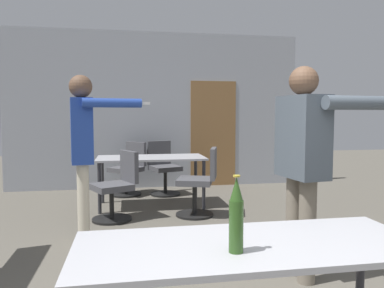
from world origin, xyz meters
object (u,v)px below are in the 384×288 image
object	(u,v)px
office_chair_mid_tucked	(129,171)
beer_bottle	(236,216)
person_near_casual	(304,152)
office_chair_side_rolled	(163,170)
person_far_watching	(83,141)
office_chair_near_pushed	(200,184)
office_chair_far_left	(117,188)

from	to	relation	value
office_chair_mid_tucked	beer_bottle	distance (m)	5.00
person_near_casual	office_chair_side_rolled	size ratio (longest dim) A/B	1.93
person_far_watching	beer_bottle	xyz separation A→B (m)	(0.95, -2.50, -0.19)
office_chair_near_pushed	office_chair_far_left	world-z (taller)	office_chair_near_pushed
office_chair_near_pushed	office_chair_side_rolled	distance (m)	1.56
office_chair_side_rolled	beer_bottle	xyz separation A→B (m)	(-0.14, -4.88, 0.49)
person_far_watching	person_near_casual	bearing A→B (deg)	48.65
person_near_casual	person_far_watching	size ratio (longest dim) A/B	0.99
person_far_watching	office_chair_near_pushed	world-z (taller)	person_far_watching
office_chair_mid_tucked	office_chair_far_left	world-z (taller)	office_chair_mid_tucked
person_far_watching	office_chair_mid_tucked	bearing A→B (deg)	159.95
person_far_watching	office_chair_side_rolled	size ratio (longest dim) A/B	1.95
office_chair_far_left	office_chair_side_rolled	distance (m)	1.69
person_far_watching	beer_bottle	size ratio (longest dim) A/B	5.03
office_chair_far_left	office_chair_side_rolled	xyz separation A→B (m)	(0.77, 1.50, 0.02)
office_chair_mid_tucked	office_chair_far_left	xyz separation A→B (m)	(-0.17, -1.57, -0.00)
office_chair_far_left	person_far_watching	bearing A→B (deg)	134.19
person_near_casual	beer_bottle	world-z (taller)	person_near_casual
office_chair_near_pushed	office_chair_mid_tucked	xyz separation A→B (m)	(-0.95, 1.59, -0.02)
office_chair_near_pushed	office_chair_far_left	xyz separation A→B (m)	(-1.12, 0.02, -0.03)
person_far_watching	office_chair_mid_tucked	xyz separation A→B (m)	(0.49, 2.45, -0.69)
person_far_watching	office_chair_far_left	xyz separation A→B (m)	(0.32, 0.88, -0.70)
office_chair_near_pushed	office_chair_far_left	size ratio (longest dim) A/B	1.04
person_near_casual	office_chair_mid_tucked	world-z (taller)	person_near_casual
person_near_casual	office_chair_side_rolled	xyz separation A→B (m)	(-0.82, 3.61, -0.64)
person_far_watching	office_chair_far_left	world-z (taller)	person_far_watching
person_near_casual	office_chair_far_left	xyz separation A→B (m)	(-1.59, 2.11, -0.66)
office_chair_far_left	office_chair_mid_tucked	bearing A→B (deg)	-32.06
office_chair_mid_tucked	office_chair_side_rolled	bearing A→B (deg)	-141.73
office_chair_mid_tucked	office_chair_far_left	size ratio (longest dim) A/B	1.00
office_chair_far_left	beer_bottle	bearing A→B (deg)	164.62
office_chair_near_pushed	beer_bottle	distance (m)	3.43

